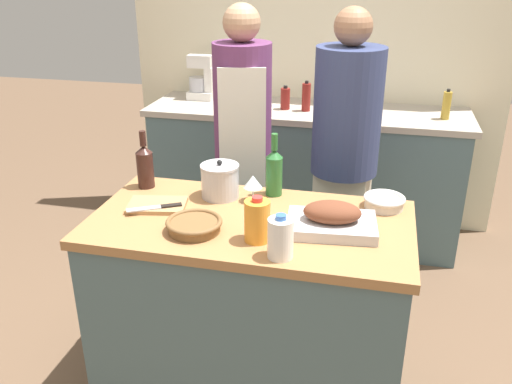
{
  "coord_description": "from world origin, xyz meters",
  "views": [
    {
      "loc": [
        0.48,
        -1.94,
        1.86
      ],
      "look_at": [
        0.0,
        0.1,
        0.95
      ],
      "focal_mm": 38.0,
      "sensor_mm": 36.0,
      "label": 1
    }
  ],
  "objects_px": {
    "wicker_basket": "(194,225)",
    "person_cook_aproned": "(243,143)",
    "cutting_board": "(157,205)",
    "juice_jug": "(257,221)",
    "wine_glass_left": "(253,182)",
    "condiment_bottle_extra": "(306,97)",
    "person_cook_guest": "(345,151)",
    "wine_bottle_dark": "(145,165)",
    "wine_bottle_green": "(274,171)",
    "stock_pot": "(220,181)",
    "stand_mixer": "(201,81)",
    "roasting_pan": "(332,220)",
    "condiment_bottle_short": "(446,105)",
    "condiment_bottle_tall": "(285,99)",
    "knife_chef": "(156,207)",
    "milk_jug": "(280,238)",
    "mixing_bowl": "(384,201)"
  },
  "relations": [
    {
      "from": "wine_bottle_green",
      "to": "cutting_board",
      "type": "bearing_deg",
      "value": -151.64
    },
    {
      "from": "roasting_pan",
      "to": "condiment_bottle_tall",
      "type": "bearing_deg",
      "value": 106.87
    },
    {
      "from": "wine_bottle_dark",
      "to": "person_cook_aproned",
      "type": "xyz_separation_m",
      "value": [
        0.33,
        0.55,
        -0.05
      ]
    },
    {
      "from": "roasting_pan",
      "to": "wine_bottle_dark",
      "type": "relative_size",
      "value": 1.36
    },
    {
      "from": "juice_jug",
      "to": "stand_mixer",
      "type": "relative_size",
      "value": 0.58
    },
    {
      "from": "wine_glass_left",
      "to": "knife_chef",
      "type": "relative_size",
      "value": 0.56
    },
    {
      "from": "wine_glass_left",
      "to": "person_cook_aproned",
      "type": "height_order",
      "value": "person_cook_aproned"
    },
    {
      "from": "wicker_basket",
      "to": "wine_bottle_dark",
      "type": "distance_m",
      "value": 0.53
    },
    {
      "from": "condiment_bottle_short",
      "to": "wine_bottle_dark",
      "type": "bearing_deg",
      "value": -137.53
    },
    {
      "from": "juice_jug",
      "to": "condiment_bottle_extra",
      "type": "height_order",
      "value": "condiment_bottle_extra"
    },
    {
      "from": "roasting_pan",
      "to": "wine_bottle_green",
      "type": "xyz_separation_m",
      "value": [
        -0.29,
        0.3,
        0.07
      ]
    },
    {
      "from": "wine_bottle_green",
      "to": "condiment_bottle_short",
      "type": "xyz_separation_m",
      "value": [
        0.84,
        1.27,
        0.03
      ]
    },
    {
      "from": "stand_mixer",
      "to": "person_cook_guest",
      "type": "distance_m",
      "value": 1.4
    },
    {
      "from": "wine_bottle_dark",
      "to": "wine_bottle_green",
      "type": "bearing_deg",
      "value": 4.69
    },
    {
      "from": "knife_chef",
      "to": "stand_mixer",
      "type": "relative_size",
      "value": 0.7
    },
    {
      "from": "roasting_pan",
      "to": "wine_bottle_green",
      "type": "distance_m",
      "value": 0.42
    },
    {
      "from": "condiment_bottle_short",
      "to": "person_cook_guest",
      "type": "height_order",
      "value": "person_cook_guest"
    },
    {
      "from": "person_cook_guest",
      "to": "cutting_board",
      "type": "bearing_deg",
      "value": -124.02
    },
    {
      "from": "wine_bottle_dark",
      "to": "condiment_bottle_extra",
      "type": "relative_size",
      "value": 1.37
    },
    {
      "from": "roasting_pan",
      "to": "person_cook_guest",
      "type": "bearing_deg",
      "value": 91.29
    },
    {
      "from": "wicker_basket",
      "to": "milk_jug",
      "type": "relative_size",
      "value": 1.34
    },
    {
      "from": "cutting_board",
      "to": "juice_jug",
      "type": "height_order",
      "value": "juice_jug"
    },
    {
      "from": "wine_bottle_green",
      "to": "condiment_bottle_short",
      "type": "distance_m",
      "value": 1.52
    },
    {
      "from": "stock_pot",
      "to": "condiment_bottle_tall",
      "type": "height_order",
      "value": "condiment_bottle_tall"
    },
    {
      "from": "roasting_pan",
      "to": "milk_jug",
      "type": "relative_size",
      "value": 2.2
    },
    {
      "from": "juice_jug",
      "to": "stock_pot",
      "type": "bearing_deg",
      "value": 125.16
    },
    {
      "from": "stock_pot",
      "to": "stand_mixer",
      "type": "height_order",
      "value": "stand_mixer"
    },
    {
      "from": "condiment_bottle_extra",
      "to": "wine_glass_left",
      "type": "bearing_deg",
      "value": -91.3
    },
    {
      "from": "condiment_bottle_tall",
      "to": "stand_mixer",
      "type": "bearing_deg",
      "value": 167.32
    },
    {
      "from": "wine_glass_left",
      "to": "person_cook_aproned",
      "type": "xyz_separation_m",
      "value": [
        -0.2,
        0.6,
        -0.03
      ]
    },
    {
      "from": "juice_jug",
      "to": "wine_bottle_green",
      "type": "relative_size",
      "value": 0.63
    },
    {
      "from": "roasting_pan",
      "to": "condiment_bottle_tall",
      "type": "xyz_separation_m",
      "value": [
        -0.48,
        1.57,
        0.08
      ]
    },
    {
      "from": "wine_glass_left",
      "to": "condiment_bottle_extra",
      "type": "distance_m",
      "value": 1.36
    },
    {
      "from": "wicker_basket",
      "to": "juice_jug",
      "type": "height_order",
      "value": "juice_jug"
    },
    {
      "from": "knife_chef",
      "to": "condiment_bottle_short",
      "type": "distance_m",
      "value": 2.03
    },
    {
      "from": "wine_bottle_dark",
      "to": "cutting_board",
      "type": "bearing_deg",
      "value": -55.75
    },
    {
      "from": "milk_jug",
      "to": "wine_glass_left",
      "type": "relative_size",
      "value": 1.38
    },
    {
      "from": "wine_bottle_dark",
      "to": "condiment_bottle_tall",
      "type": "bearing_deg",
      "value": 72.54
    },
    {
      "from": "condiment_bottle_extra",
      "to": "roasting_pan",
      "type": "bearing_deg",
      "value": -77.81
    },
    {
      "from": "person_cook_guest",
      "to": "condiment_bottle_extra",
      "type": "bearing_deg",
      "value": 122.64
    },
    {
      "from": "roasting_pan",
      "to": "person_cook_aproned",
      "type": "relative_size",
      "value": 0.22
    },
    {
      "from": "stock_pot",
      "to": "roasting_pan",
      "type": "bearing_deg",
      "value": -22.57
    },
    {
      "from": "juice_jug",
      "to": "person_cook_aproned",
      "type": "height_order",
      "value": "person_cook_aproned"
    },
    {
      "from": "mixing_bowl",
      "to": "person_cook_aproned",
      "type": "bearing_deg",
      "value": 145.06
    },
    {
      "from": "wine_bottle_dark",
      "to": "knife_chef",
      "type": "xyz_separation_m",
      "value": [
        0.15,
        -0.25,
        -0.09
      ]
    },
    {
      "from": "wicker_basket",
      "to": "wine_bottle_green",
      "type": "bearing_deg",
      "value": 61.19
    },
    {
      "from": "condiment_bottle_short",
      "to": "person_cook_aproned",
      "type": "distance_m",
      "value": 1.35
    },
    {
      "from": "wine_bottle_dark",
      "to": "stand_mixer",
      "type": "distance_m",
      "value": 1.49
    },
    {
      "from": "wicker_basket",
      "to": "person_cook_aproned",
      "type": "bearing_deg",
      "value": 92.63
    },
    {
      "from": "cutting_board",
      "to": "juice_jug",
      "type": "bearing_deg",
      "value": -21.3
    }
  ]
}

